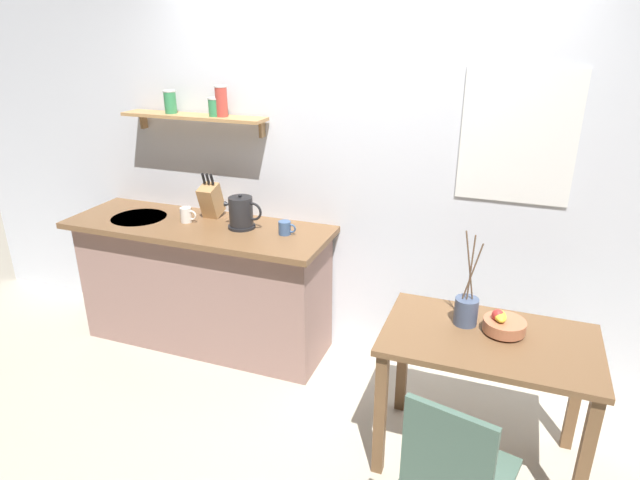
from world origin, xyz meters
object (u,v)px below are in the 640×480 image
twig_vase (466,310)px  knife_block (211,200)px  electric_kettle (241,213)px  dining_table (487,360)px  fruit_bowl (503,324)px  coffee_mug_by_sink (187,215)px  coffee_mug_spare (285,228)px  dining_chair_near (454,478)px

twig_vase → knife_block: (-1.80, 0.57, 0.22)m
electric_kettle → dining_table: bearing=-18.4°
fruit_bowl → twig_vase: (-0.19, 0.03, 0.03)m
coffee_mug_by_sink → coffee_mug_spare: size_ratio=1.01×
twig_vase → knife_block: twig_vase is taller
knife_block → fruit_bowl: bearing=-16.6°
twig_vase → coffee_mug_by_sink: bearing=167.5°
twig_vase → electric_kettle: twig_vase is taller
dining_chair_near → coffee_mug_by_sink: bearing=148.2°
dining_chair_near → electric_kettle: electric_kettle is taller
fruit_bowl → electric_kettle: 1.78m
dining_table → electric_kettle: size_ratio=3.87×
dining_chair_near → electric_kettle: (-1.58, 1.26, 0.51)m
dining_chair_near → coffee_mug_spare: size_ratio=7.81×
dining_chair_near → electric_kettle: size_ratio=3.46×
coffee_mug_by_sink → dining_table: bearing=-14.1°
dining_chair_near → fruit_bowl: size_ratio=4.46×
dining_chair_near → knife_block: (-1.88, 1.38, 0.53)m
dining_table → coffee_mug_spare: coffee_mug_spare is taller
dining_table → electric_kettle: (-1.64, 0.55, 0.40)m
fruit_bowl → knife_block: 2.09m
dining_table → knife_block: size_ratio=3.23×
dining_table → fruit_bowl: fruit_bowl is taller
dining_table → dining_chair_near: bearing=-94.8°
knife_block → electric_kettle: bearing=-21.1°
twig_vase → fruit_bowl: bearing=-8.0°
electric_kettle → coffee_mug_spare: 0.32m
dining_table → knife_block: knife_block is taller
electric_kettle → dining_chair_near: bearing=-38.6°
twig_vase → coffee_mug_spare: size_ratio=4.21×
knife_block → coffee_mug_by_sink: (-0.11, -0.14, -0.08)m
dining_table → twig_vase: bearing=145.3°
fruit_bowl → coffee_mug_spare: size_ratio=1.75×
dining_chair_near → coffee_mug_spare: 1.84m
twig_vase → electric_kettle: bearing=163.2°
fruit_bowl → coffee_mug_spare: coffee_mug_spare is taller
dining_table → coffee_mug_spare: (-1.33, 0.54, 0.34)m
twig_vase → knife_block: bearing=162.5°
dining_chair_near → fruit_bowl: (0.11, 0.78, 0.29)m
dining_table → twig_vase: 0.26m
fruit_bowl → dining_table: bearing=-129.2°
knife_block → coffee_mug_spare: 0.63m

